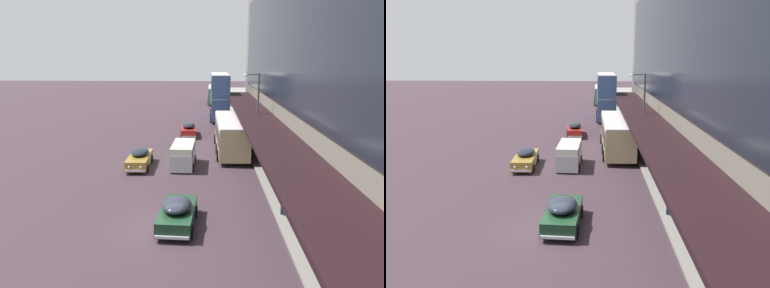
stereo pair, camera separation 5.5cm
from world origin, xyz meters
The scene contains 11 objects.
ground centered at (0.00, 0.00, 0.00)m, with size 240.00×240.00×0.00m, color #3F2F37.
sidewalk_kerb centered at (11.00, 0.00, 0.07)m, with size 10.00×180.00×0.15m, color gray.
transit_bus_kerbside_front centered at (4.36, 16.69, 1.83)m, with size 2.93×10.74×3.18m.
transit_bus_kerbside_rear centered at (3.66, 54.32, 1.87)m, with size 2.83×10.97×3.26m.
transit_bus_kerbside_far centered at (3.91, 35.66, 3.48)m, with size 2.67×9.93×6.47m.
sedan_trailing_near centered at (-3.38, 11.45, 0.75)m, with size 1.86×4.85×1.50m.
sedan_far_back centered at (0.58, 0.51, 0.78)m, with size 2.08×4.39×1.59m.
sedan_second_near centered at (0.04, 23.80, 0.78)m, with size 2.00×4.68×1.58m.
vw_van centered at (0.21, 11.72, 1.10)m, with size 2.01×4.60×1.96m.
pedestrian_at_kerb centered at (6.45, 1.89, 1.18)m, with size 0.49×0.44×1.86m.
street_lamp centered at (6.52, 15.63, 4.36)m, with size 1.50×0.28×7.27m.
Camera 2 is at (2.15, -17.96, 8.89)m, focal length 35.00 mm.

